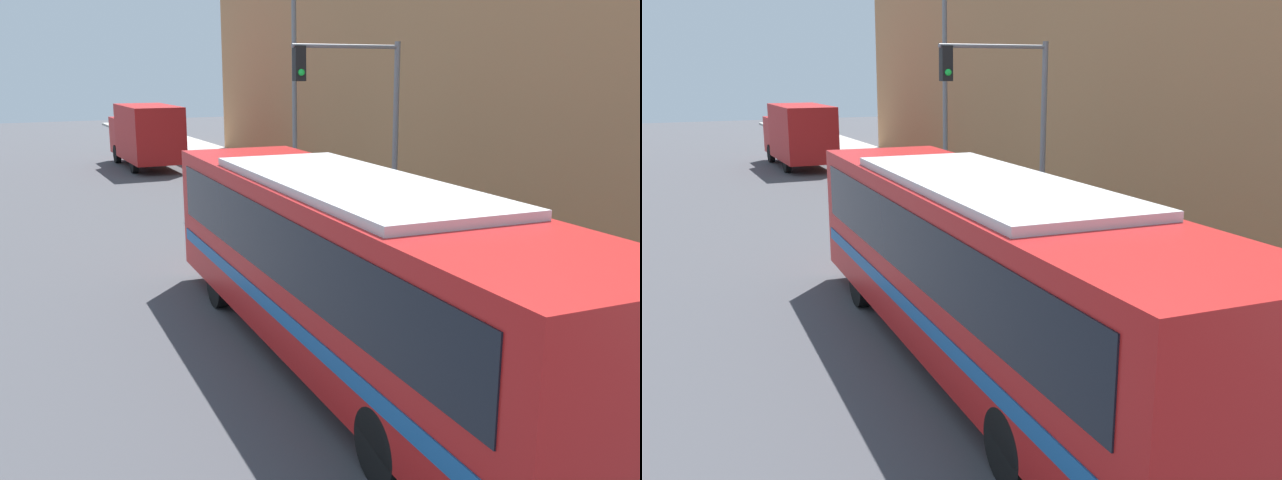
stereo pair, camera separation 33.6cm
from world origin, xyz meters
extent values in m
plane|color=#47474C|center=(0.00, 0.00, 0.00)|extent=(120.00, 120.00, 0.00)
cube|color=#B7B2A8|center=(6.09, 20.00, 0.07)|extent=(3.19, 70.00, 0.14)
cube|color=#B27A4C|center=(10.69, 16.69, 5.15)|extent=(6.00, 31.37, 10.29)
cube|color=red|center=(-0.56, 1.88, 1.65)|extent=(2.94, 11.76, 2.50)
cube|color=black|center=(-0.56, 1.88, 2.10)|extent=(2.94, 10.83, 1.04)
cube|color=#19599E|center=(-0.56, 1.88, 1.10)|extent=(2.96, 11.30, 0.24)
cube|color=silver|center=(-0.56, 1.88, 2.95)|extent=(2.52, 6.51, 0.16)
cylinder|color=black|center=(0.67, 5.45, 0.47)|extent=(0.32, 0.94, 0.93)
cylinder|color=black|center=(-1.48, 5.54, 0.47)|extent=(0.32, 0.94, 0.93)
cylinder|color=black|center=(0.37, -1.37, 0.47)|extent=(0.32, 0.94, 0.93)
cylinder|color=black|center=(-1.78, -1.28, 0.47)|extent=(0.32, 0.94, 0.93)
cube|color=#B21919|center=(1.88, 25.93, 1.71)|extent=(2.24, 4.89, 2.52)
cube|color=#B21919|center=(1.88, 29.33, 1.34)|extent=(2.12, 1.90, 1.78)
cylinder|color=black|center=(0.91, 28.99, 0.45)|extent=(0.25, 0.90, 0.90)
cylinder|color=black|center=(0.91, 25.02, 0.45)|extent=(0.25, 0.90, 0.90)
cylinder|color=red|center=(5.10, 5.77, 0.45)|extent=(0.26, 0.26, 0.63)
sphere|color=red|center=(5.10, 5.77, 0.84)|extent=(0.24, 0.24, 0.24)
cylinder|color=red|center=(5.10, 5.62, 0.48)|extent=(0.12, 0.15, 0.12)
cylinder|color=slate|center=(5.25, 9.82, 2.75)|extent=(0.16, 0.16, 5.23)
cylinder|color=slate|center=(3.65, 9.82, 5.22)|extent=(3.20, 0.11, 0.11)
cube|color=black|center=(2.25, 9.82, 4.77)|extent=(0.30, 0.24, 0.90)
sphere|color=#19D83F|center=(2.25, 9.68, 4.54)|extent=(0.18, 0.18, 0.18)
cylinder|color=slate|center=(5.10, 8.47, 0.69)|extent=(0.06, 0.06, 1.11)
cylinder|color=#4C4C51|center=(5.10, 8.47, 1.35)|extent=(0.14, 0.14, 0.22)
cylinder|color=slate|center=(5.35, 17.07, 3.95)|extent=(0.18, 0.18, 7.62)
camera|label=1|loc=(-5.65, -7.55, 4.66)|focal=40.00mm
camera|label=2|loc=(-5.35, -7.70, 4.66)|focal=40.00mm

